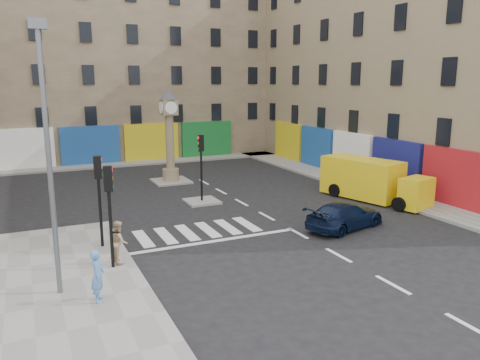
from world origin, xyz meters
TOP-DOWN VIEW (x-y plane):
  - ground at (0.00, 0.00)m, footprint 120.00×120.00m
  - sidewalk_left at (-11.00, -2.00)m, footprint 7.00×16.00m
  - sidewalk_right at (8.70, 10.00)m, footprint 2.60×30.00m
  - sidewalk_far at (-4.00, 22.20)m, footprint 32.00×2.40m
  - island_near at (-2.00, 8.00)m, footprint 1.80×1.80m
  - island_far at (-2.00, 14.00)m, footprint 2.40×2.40m
  - building_right at (15.00, 10.00)m, footprint 10.00×30.00m
  - building_far at (-4.00, 28.00)m, footprint 32.00×10.00m
  - traffic_light_left_near at (-8.30, 0.20)m, footprint 0.28×0.22m
  - traffic_light_left_far at (-8.30, 2.60)m, footprint 0.28×0.22m
  - traffic_light_island at (-2.00, 8.00)m, footprint 0.28×0.22m
  - lamp_post at (-10.20, -1.20)m, footprint 0.50×0.25m
  - clock_pillar at (-2.00, 14.00)m, footprint 1.20×1.20m
  - navy_sedan at (2.37, 0.74)m, footprint 4.54×2.73m
  - yellow_van at (7.02, 4.48)m, footprint 3.48×6.62m
  - pedestrian_blue at (-9.17, -2.34)m, footprint 0.52×0.67m
  - pedestrian_tan at (-8.00, 0.56)m, footprint 0.62×0.78m

SIDE VIEW (x-z plane):
  - ground at x=0.00m, z-range 0.00..0.00m
  - island_near at x=-2.00m, z-range 0.00..0.12m
  - island_far at x=-2.00m, z-range 0.00..0.12m
  - sidewalk_left at x=-11.00m, z-range 0.00..0.15m
  - sidewalk_right at x=8.70m, z-range 0.00..0.15m
  - sidewalk_far at x=-4.00m, z-range 0.00..0.15m
  - navy_sedan at x=2.37m, z-range 0.00..1.23m
  - pedestrian_tan at x=-8.00m, z-range 0.15..1.74m
  - pedestrian_blue at x=-9.17m, z-range 0.15..1.79m
  - yellow_van at x=7.02m, z-range -0.01..2.30m
  - traffic_light_island at x=-2.00m, z-range 0.74..4.44m
  - traffic_light_left_near at x=-8.30m, z-range 0.77..4.47m
  - traffic_light_left_far at x=-8.30m, z-range 0.77..4.47m
  - clock_pillar at x=-2.00m, z-range 0.50..6.60m
  - lamp_post at x=-10.20m, z-range 0.64..8.94m
  - building_right at x=15.00m, z-range 0.00..16.00m
  - building_far at x=-4.00m, z-range 0.00..17.00m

